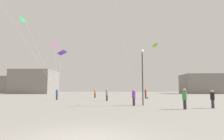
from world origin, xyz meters
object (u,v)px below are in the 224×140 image
kite_magenta_diamond (55,45)px  building_right_hall (202,84)px  person_in_red (146,93)px  person_in_black (212,98)px  kite_violet_delta (62,53)px  building_left_hall (18,85)px  person_in_blue (57,94)px  person_in_grey (107,94)px  person_in_orange (95,93)px  kite_lime_diamond (155,46)px  building_centre_hall (35,82)px  person_in_green (185,98)px  handbag_beside_flyer (148,98)px  person_in_purple (134,96)px  kite_emerald_diamond (23,20)px  lamppost_east (142,68)px

kite_magenta_diamond → building_right_hall: kite_magenta_diamond is taller
person_in_red → kite_magenta_diamond: bearing=31.9°
person_in_red → person_in_black: size_ratio=1.14×
person_in_black → kite_violet_delta: size_ratio=0.23×
person_in_red → building_left_hall: building_left_hall is taller
building_left_hall → person_in_blue: bearing=-55.1°
person_in_black → person_in_grey: 14.37m
kite_violet_delta → kite_magenta_diamond: bearing=124.7°
person_in_orange → kite_lime_diamond: kite_lime_diamond is taller
person_in_blue → building_centre_hall: bearing=113.5°
person_in_red → building_left_hall: (-60.44, 60.03, 3.41)m
person_in_black → kite_violet_delta: 23.72m
person_in_green → handbag_beside_flyer: bearing=65.5°
person_in_purple → kite_emerald_diamond: bearing=-52.1°
kite_violet_delta → building_left_hall: 79.04m
kite_emerald_diamond → building_right_hall: (49.51, 52.81, -8.64)m
person_in_green → lamppost_east: lamppost_east is taller
person_in_red → person_in_black: 17.98m
lamppost_east → person_in_grey: bearing=120.6°
kite_violet_delta → person_in_green: bearing=-42.8°
person_in_orange → kite_lime_diamond: 19.60m
person_in_black → handbag_beside_flyer: 18.02m
lamppost_east → handbag_beside_flyer: lamppost_east is taller
person_in_green → person_in_black: bearing=-5.0°
person_in_black → kite_magenta_diamond: size_ratio=0.17×
person_in_blue → kite_emerald_diamond: size_ratio=0.15×
building_right_hall → kite_magenta_diamond: bearing=-136.1°
building_centre_hall → kite_emerald_diamond: bearing=-65.9°
building_centre_hall → handbag_beside_flyer: size_ratio=53.48×
person_in_green → person_in_grey: 13.43m
building_left_hall → person_in_red: bearing=-44.8°
person_in_green → building_centre_hall: building_centre_hall is taller
person_in_blue → person_in_purple: 15.69m
building_right_hall → handbag_beside_flyer: building_right_hall is taller
kite_violet_delta → person_in_orange: bearing=54.8°
person_in_green → handbag_beside_flyer: size_ratio=5.41×
handbag_beside_flyer → person_in_black: bearing=-79.2°
person_in_orange → building_left_hall: (-50.59, 57.56, 3.43)m
person_in_blue → person_in_orange: person_in_blue is taller
handbag_beside_flyer → person_in_orange: bearing=166.9°
building_left_hall → person_in_purple: bearing=-52.8°
kite_lime_diamond → lamppost_east: bearing=-142.9°
person_in_red → building_centre_hall: size_ratio=0.11×
person_in_purple → person_in_grey: bearing=-92.7°
building_right_hall → person_in_purple: bearing=-118.2°
person_in_black → person_in_grey: (-10.26, 10.06, 0.09)m
building_left_hall → handbag_beside_flyer: bearing=-44.6°
person_in_blue → building_left_hall: (-45.52, 65.16, 3.42)m
person_in_red → kite_lime_diamond: (-0.55, -13.83, 5.62)m
person_in_orange → person_in_grey: size_ratio=1.02×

